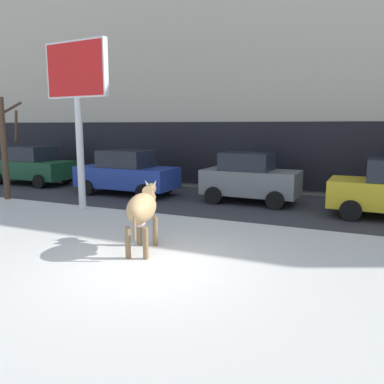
{
  "coord_description": "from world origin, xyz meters",
  "views": [
    {
      "loc": [
        3.98,
        -6.62,
        2.85
      ],
      "look_at": [
        -0.33,
        2.89,
        1.1
      ],
      "focal_mm": 37.32,
      "sensor_mm": 36.0,
      "label": 1
    }
  ],
  "objects_px": {
    "car_darkgreen_sedan": "(32,166)",
    "bare_tree_right_lot": "(5,145)",
    "car_grey_hatchback": "(250,178)",
    "cow_tan": "(142,208)",
    "car_blue_sedan": "(127,173)",
    "billboard": "(77,80)"
  },
  "relations": [
    {
      "from": "car_grey_hatchback",
      "to": "bare_tree_right_lot",
      "type": "bearing_deg",
      "value": -160.52
    },
    {
      "from": "cow_tan",
      "to": "car_blue_sedan",
      "type": "distance_m",
      "value": 7.72
    },
    {
      "from": "car_grey_hatchback",
      "to": "bare_tree_right_lot",
      "type": "xyz_separation_m",
      "value": [
        -8.87,
        -3.14,
        1.18
      ]
    },
    {
      "from": "car_darkgreen_sedan",
      "to": "car_grey_hatchback",
      "type": "distance_m",
      "value": 11.07
    },
    {
      "from": "billboard",
      "to": "bare_tree_right_lot",
      "type": "distance_m",
      "value": 4.53
    },
    {
      "from": "cow_tan",
      "to": "billboard",
      "type": "xyz_separation_m",
      "value": [
        -4.35,
        3.14,
        3.32
      ]
    },
    {
      "from": "car_darkgreen_sedan",
      "to": "car_blue_sedan",
      "type": "distance_m",
      "value": 5.95
    },
    {
      "from": "car_grey_hatchback",
      "to": "billboard",
      "type": "bearing_deg",
      "value": -144.6
    },
    {
      "from": "cow_tan",
      "to": "bare_tree_right_lot",
      "type": "distance_m",
      "value": 9.08
    },
    {
      "from": "car_darkgreen_sedan",
      "to": "bare_tree_right_lot",
      "type": "distance_m",
      "value": 4.18
    },
    {
      "from": "car_darkgreen_sedan",
      "to": "bare_tree_right_lot",
      "type": "bearing_deg",
      "value": -56.78
    },
    {
      "from": "car_blue_sedan",
      "to": "billboard",
      "type": "bearing_deg",
      "value": -86.06
    },
    {
      "from": "car_blue_sedan",
      "to": "car_grey_hatchback",
      "type": "xyz_separation_m",
      "value": [
        5.14,
        0.42,
        0.02
      ]
    },
    {
      "from": "car_darkgreen_sedan",
      "to": "car_blue_sedan",
      "type": "bearing_deg",
      "value": -6.08
    },
    {
      "from": "cow_tan",
      "to": "car_grey_hatchback",
      "type": "xyz_separation_m",
      "value": [
        0.58,
        6.65,
        -0.07
      ]
    },
    {
      "from": "billboard",
      "to": "car_darkgreen_sedan",
      "type": "distance_m",
      "value": 7.94
    },
    {
      "from": "car_darkgreen_sedan",
      "to": "bare_tree_right_lot",
      "type": "height_order",
      "value": "bare_tree_right_lot"
    },
    {
      "from": "car_blue_sedan",
      "to": "bare_tree_right_lot",
      "type": "relative_size",
      "value": 1.08
    },
    {
      "from": "car_darkgreen_sedan",
      "to": "bare_tree_right_lot",
      "type": "xyz_separation_m",
      "value": [
        2.19,
        -3.35,
        1.2
      ]
    },
    {
      "from": "car_blue_sedan",
      "to": "bare_tree_right_lot",
      "type": "bearing_deg",
      "value": -143.95
    },
    {
      "from": "cow_tan",
      "to": "car_blue_sedan",
      "type": "relative_size",
      "value": 0.46
    },
    {
      "from": "billboard",
      "to": "car_blue_sedan",
      "type": "relative_size",
      "value": 1.31
    }
  ]
}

